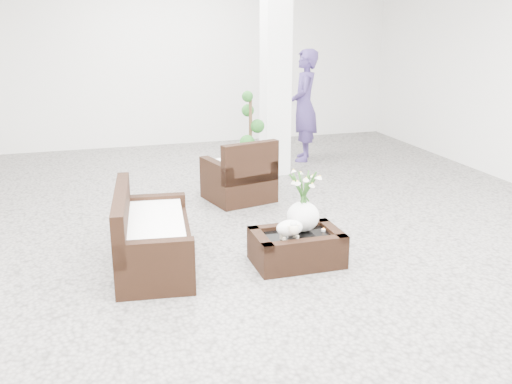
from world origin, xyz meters
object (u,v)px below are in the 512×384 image
object	(u,v)px
coffee_table	(297,249)
loveseat	(153,229)
armchair	(238,169)
topiary	(251,142)

from	to	relation	value
coffee_table	loveseat	xyz separation A→B (m)	(-1.41, 0.37, 0.25)
coffee_table	loveseat	bearing A→B (deg)	165.47
coffee_table	loveseat	size ratio (longest dim) A/B	0.59
armchair	topiary	world-z (taller)	topiary
coffee_table	topiary	distance (m)	2.81
loveseat	topiary	size ratio (longest dim) A/B	1.07
topiary	loveseat	bearing A→B (deg)	-125.95
coffee_table	topiary	world-z (taller)	topiary
topiary	armchair	bearing A→B (deg)	-123.66
coffee_table	topiary	bearing A→B (deg)	83.55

